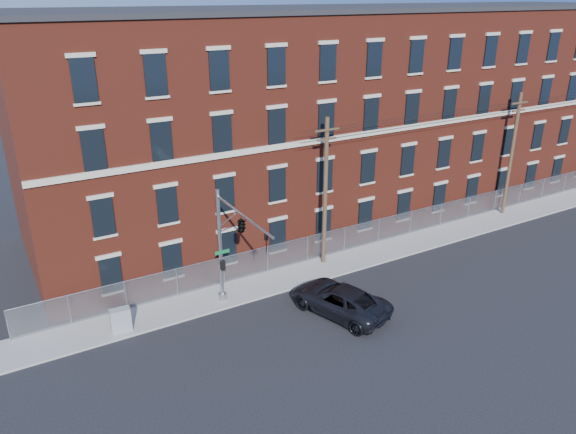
% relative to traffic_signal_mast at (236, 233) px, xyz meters
% --- Properties ---
extents(ground, '(140.00, 140.00, 0.00)m').
position_rel_traffic_signal_mast_xyz_m(ground, '(6.00, -2.18, -5.39)').
color(ground, black).
rests_on(ground, ground).
extents(sidewalk, '(65.00, 3.00, 0.12)m').
position_rel_traffic_signal_mast_xyz_m(sidewalk, '(18.00, 2.82, -5.33)').
color(sidewalk, gray).
rests_on(sidewalk, ground).
extents(mill_building, '(55.30, 14.32, 16.30)m').
position_rel_traffic_signal_mast_xyz_m(mill_building, '(18.00, 11.75, 2.76)').
color(mill_building, '#5E1F13').
rests_on(mill_building, ground).
extents(chain_link_fence, '(59.06, 0.06, 1.85)m').
position_rel_traffic_signal_mast_xyz_m(chain_link_fence, '(18.00, 4.12, -4.33)').
color(chain_link_fence, '#A5A8AD').
rests_on(chain_link_fence, ground).
extents(traffic_signal_mast, '(0.90, 6.75, 7.00)m').
position_rel_traffic_signal_mast_xyz_m(traffic_signal_mast, '(0.00, 0.00, 0.00)').
color(traffic_signal_mast, '#9EA0A5').
rests_on(traffic_signal_mast, ground).
extents(utility_pole_near, '(1.80, 0.28, 10.00)m').
position_rel_traffic_signal_mast_xyz_m(utility_pole_near, '(8.00, 3.42, -0.05)').
color(utility_pole_near, '#493724').
rests_on(utility_pole_near, ground).
extents(utility_pole_mid, '(1.80, 0.28, 10.00)m').
position_rel_traffic_signal_mast_xyz_m(utility_pole_mid, '(26.00, 3.42, -0.05)').
color(utility_pole_mid, '#493724').
rests_on(utility_pole_mid, ground).
extents(overhead_wires, '(40.00, 0.62, 0.62)m').
position_rel_traffic_signal_mast_xyz_m(overhead_wires, '(26.00, 3.42, 3.73)').
color(overhead_wires, black).
rests_on(overhead_wires, ground).
extents(pickup_truck, '(4.51, 6.61, 1.68)m').
position_rel_traffic_signal_mast_xyz_m(pickup_truck, '(5.33, -2.26, -4.55)').
color(pickup_truck, black).
rests_on(pickup_truck, ground).
extents(utility_cabinet, '(1.13, 0.64, 1.35)m').
position_rel_traffic_signal_mast_xyz_m(utility_cabinet, '(-6.13, 2.02, -4.59)').
color(utility_cabinet, gray).
rests_on(utility_cabinet, sidewalk).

